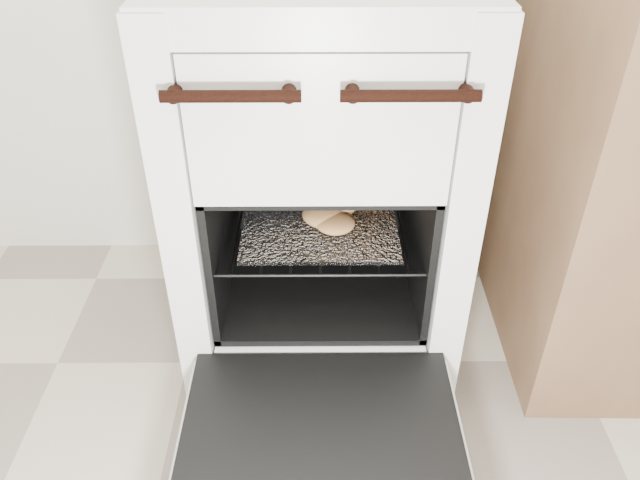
{
  "coord_description": "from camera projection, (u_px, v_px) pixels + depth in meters",
  "views": [
    {
      "loc": [
        0.0,
        -0.09,
        1.19
      ],
      "look_at": [
        0.01,
        1.02,
        0.4
      ],
      "focal_mm": 35.0,
      "sensor_mm": 36.0,
      "label": 1
    }
  ],
  "objects": [
    {
      "name": "baked_rolls",
      "position": [
        341.0,
        205.0,
        1.42
      ],
      "size": [
        0.24,
        0.23,
        0.05
      ],
      "color": "#DE9759",
      "rests_on": "foil_sheet"
    },
    {
      "name": "oven_door",
      "position": [
        321.0,
        438.0,
        1.18
      ],
      "size": [
        0.54,
        0.42,
        0.04
      ],
      "color": "black",
      "rests_on": "stove"
    },
    {
      "name": "oven_rack",
      "position": [
        320.0,
        220.0,
        1.42
      ],
      "size": [
        0.44,
        0.42,
        0.01
      ],
      "color": "black",
      "rests_on": "stove"
    },
    {
      "name": "stove",
      "position": [
        320.0,
        186.0,
        1.45
      ],
      "size": [
        0.61,
        0.67,
        0.93
      ],
      "color": "silver",
      "rests_on": "ground"
    },
    {
      "name": "foil_sheet",
      "position": [
        320.0,
        223.0,
        1.4
      ],
      "size": [
        0.34,
        0.3,
        0.01
      ],
      "primitive_type": "cube",
      "color": "white",
      "rests_on": "oven_rack"
    }
  ]
}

